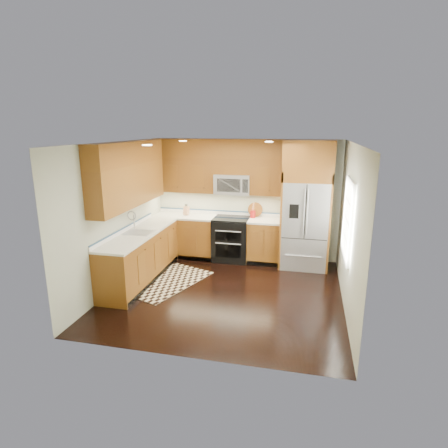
% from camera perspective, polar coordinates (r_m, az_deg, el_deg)
% --- Properties ---
extents(ground, '(4.00, 4.00, 0.00)m').
position_cam_1_polar(ground, '(6.75, 0.28, -10.35)').
color(ground, black).
rests_on(ground, ground).
extents(wall_back, '(4.00, 0.02, 2.60)m').
position_cam_1_polar(wall_back, '(8.23, 3.33, 3.76)').
color(wall_back, '#B0B5A3').
rests_on(wall_back, ground).
extents(wall_left, '(0.02, 4.00, 2.60)m').
position_cam_1_polar(wall_left, '(7.01, -15.88, 1.29)').
color(wall_left, '#B0B5A3').
rests_on(wall_left, ground).
extents(wall_right, '(0.02, 4.00, 2.60)m').
position_cam_1_polar(wall_right, '(6.21, 18.62, -0.63)').
color(wall_right, '#B0B5A3').
rests_on(wall_right, ground).
extents(window, '(0.04, 1.10, 1.30)m').
position_cam_1_polar(window, '(6.37, 18.33, 0.71)').
color(window, white).
rests_on(window, ground).
extents(base_cabinets, '(2.85, 3.00, 0.90)m').
position_cam_1_polar(base_cabinets, '(7.72, -7.23, -3.61)').
color(base_cabinets, brown).
rests_on(base_cabinets, ground).
extents(countertop, '(2.86, 3.01, 0.04)m').
position_cam_1_polar(countertop, '(7.64, -6.04, -0.08)').
color(countertop, silver).
rests_on(countertop, base_cabinets).
extents(upper_cabinets, '(2.85, 3.00, 1.15)m').
position_cam_1_polar(upper_cabinets, '(7.53, -6.54, 8.25)').
color(upper_cabinets, brown).
rests_on(upper_cabinets, ground).
extents(range, '(0.76, 0.67, 0.95)m').
position_cam_1_polar(range, '(8.16, 1.12, -2.33)').
color(range, black).
rests_on(range, ground).
extents(microwave, '(0.76, 0.40, 0.42)m').
position_cam_1_polar(microwave, '(8.02, 1.35, 6.10)').
color(microwave, '#B2B2B7').
rests_on(microwave, ground).
extents(refrigerator, '(0.98, 0.75, 2.60)m').
position_cam_1_polar(refrigerator, '(7.76, 12.38, 2.80)').
color(refrigerator, '#B2B2B7').
rests_on(refrigerator, ground).
extents(sink_faucet, '(0.54, 0.44, 0.37)m').
position_cam_1_polar(sink_faucet, '(7.16, -12.99, -0.79)').
color(sink_faucet, '#B2B2B7').
rests_on(sink_faucet, countertop).
extents(rug, '(1.54, 1.93, 0.01)m').
position_cam_1_polar(rug, '(7.26, -8.75, -8.61)').
color(rug, black).
rests_on(rug, ground).
extents(knife_block, '(0.11, 0.14, 0.25)m').
position_cam_1_polar(knife_block, '(8.35, -5.76, 2.07)').
color(knife_block, tan).
rests_on(knife_block, countertop).
extents(utensil_crock, '(0.13, 0.13, 0.33)m').
position_cam_1_polar(utensil_crock, '(8.08, 4.42, 1.76)').
color(utensil_crock, maroon).
rests_on(utensil_crock, countertop).
extents(cutting_board, '(0.37, 0.37, 0.02)m').
position_cam_1_polar(cutting_board, '(8.21, 4.76, 1.22)').
color(cutting_board, brown).
rests_on(cutting_board, countertop).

